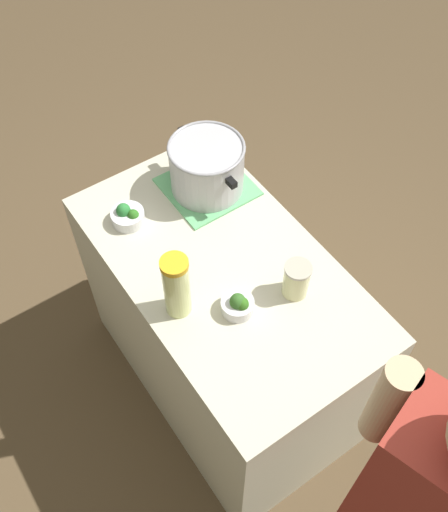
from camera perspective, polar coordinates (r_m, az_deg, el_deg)
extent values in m
plane|color=brown|center=(2.78, 0.00, -11.45)|extent=(8.00, 8.00, 0.00)
cube|color=beige|center=(2.39, 0.00, -7.00)|extent=(1.16, 0.65, 0.88)
cube|color=#68BD7A|center=(2.24, -1.59, 6.65)|extent=(0.30, 0.30, 0.01)
cylinder|color=#B7B7BC|center=(2.16, -1.65, 8.46)|extent=(0.27, 0.27, 0.19)
torus|color=#99999E|center=(2.10, -1.71, 10.32)|extent=(0.28, 0.28, 0.01)
cube|color=black|center=(2.22, -3.91, 11.72)|extent=(0.04, 0.02, 0.02)
cube|color=black|center=(2.04, 0.71, 7.03)|extent=(0.04, 0.02, 0.02)
cylinder|color=#E1EB96|center=(1.83, -4.54, -3.06)|extent=(0.08, 0.08, 0.23)
cylinder|color=gold|center=(1.72, -4.80, -0.78)|extent=(0.09, 0.09, 0.02)
ellipsoid|color=yellow|center=(1.80, -4.38, -2.86)|extent=(0.04, 0.04, 0.01)
cylinder|color=beige|center=(1.92, 6.92, -2.35)|extent=(0.08, 0.08, 0.12)
cylinder|color=#B2AD99|center=(1.86, 7.12, -1.21)|extent=(0.09, 0.09, 0.01)
cylinder|color=silver|center=(2.14, -9.16, 3.71)|extent=(0.12, 0.12, 0.05)
ellipsoid|color=#2D6F20|center=(2.12, -8.66, 3.86)|extent=(0.04, 0.04, 0.05)
ellipsoid|color=#2C7D37|center=(2.13, -9.59, 4.28)|extent=(0.05, 0.05, 0.06)
cylinder|color=silver|center=(1.90, 1.29, -4.77)|extent=(0.11, 0.11, 0.05)
ellipsoid|color=#356726|center=(1.87, 1.32, -4.37)|extent=(0.05, 0.05, 0.06)
ellipsoid|color=#336C1C|center=(1.87, 1.74, -4.61)|extent=(0.04, 0.04, 0.05)
cube|color=maroon|center=(1.50, 20.13, -21.02)|extent=(0.38, 0.29, 0.56)
cylinder|color=tan|center=(1.40, 15.43, -13.32)|extent=(0.08, 0.08, 0.30)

